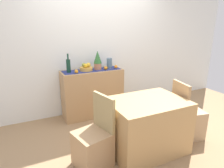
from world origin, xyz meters
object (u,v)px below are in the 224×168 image
at_px(sideboard_console, 93,93).
at_px(fruit_bowl, 86,69).
at_px(chair_near_window, 93,146).
at_px(potted_plant, 98,60).
at_px(chair_by_corner, 187,121).
at_px(wine_bottle, 68,66).
at_px(dining_table, 146,125).
at_px(ceramic_vase, 109,63).

xyz_separation_m(sideboard_console, fruit_bowl, (-0.11, 0.00, 0.48)).
bearing_deg(chair_near_window, potted_plant, 65.97).
bearing_deg(chair_by_corner, fruit_bowl, 130.46).
bearing_deg(wine_bottle, fruit_bowl, -0.00).
distance_m(potted_plant, dining_table, 1.55).
distance_m(fruit_bowl, wine_bottle, 0.33).
bearing_deg(ceramic_vase, sideboard_console, 180.00).
distance_m(sideboard_console, dining_table, 1.40).
xyz_separation_m(ceramic_vase, chair_near_window, (-0.85, -1.37, -0.73)).
height_order(fruit_bowl, wine_bottle, wine_bottle).
bearing_deg(ceramic_vase, potted_plant, 180.00).
bearing_deg(dining_table, chair_near_window, 179.72).
relative_size(sideboard_console, wine_bottle, 3.41).
relative_size(fruit_bowl, chair_near_window, 0.26).
relative_size(sideboard_console, chair_by_corner, 1.26).
bearing_deg(ceramic_vase, dining_table, -93.02).
bearing_deg(wine_bottle, ceramic_vase, -0.00).
relative_size(chair_near_window, chair_by_corner, 1.00).
relative_size(dining_table, chair_near_window, 1.14).
bearing_deg(potted_plant, chair_by_corner, -55.55).
xyz_separation_m(sideboard_console, chair_by_corner, (1.06, -1.37, -0.18)).
height_order(wine_bottle, ceramic_vase, wine_bottle).
distance_m(dining_table, chair_by_corner, 0.78).
bearing_deg(potted_plant, wine_bottle, 180.00).
bearing_deg(fruit_bowl, ceramic_vase, 0.00).
distance_m(fruit_bowl, dining_table, 1.53).
distance_m(wine_bottle, potted_plant, 0.55).
bearing_deg(fruit_bowl, chair_near_window, -105.59).
xyz_separation_m(fruit_bowl, wine_bottle, (-0.32, 0.00, 0.09)).
height_order(ceramic_vase, dining_table, ceramic_vase).
bearing_deg(chair_by_corner, sideboard_console, 127.68).
height_order(sideboard_console, chair_by_corner, chair_by_corner).
relative_size(wine_bottle, dining_table, 0.33).
xyz_separation_m(wine_bottle, chair_near_window, (-0.06, -1.37, -0.75)).
bearing_deg(potted_plant, fruit_bowl, -180.00).
xyz_separation_m(potted_plant, chair_near_window, (-0.61, -1.37, -0.81)).
relative_size(fruit_bowl, potted_plant, 0.67).
bearing_deg(sideboard_console, chair_near_window, -109.78).
xyz_separation_m(ceramic_vase, potted_plant, (-0.24, 0.00, 0.08)).
height_order(fruit_bowl, chair_near_window, fruit_bowl).
height_order(wine_bottle, chair_near_window, wine_bottle).
bearing_deg(fruit_bowl, chair_by_corner, -49.54).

